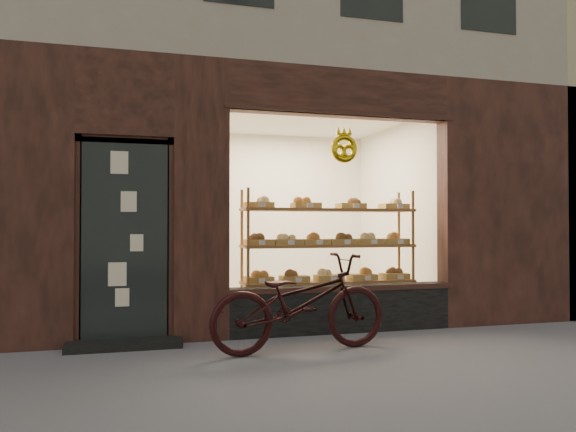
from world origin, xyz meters
name	(u,v)px	position (x,y,z in m)	size (l,w,h in m)	color
ground	(385,384)	(0.00, 0.00, 0.00)	(90.00, 90.00, 0.00)	slate
display_shelf	(329,257)	(0.45, 2.55, 0.87)	(2.20, 0.45, 1.70)	brown
bicycle	(300,303)	(-0.32, 1.27, 0.49)	(0.64, 1.85, 0.97)	black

